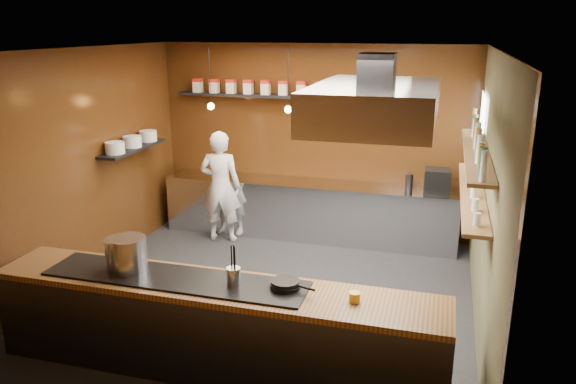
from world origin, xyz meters
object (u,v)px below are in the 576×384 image
(extractor_hood, at_px, (375,104))
(chef, at_px, (221,186))
(espresso_machine, at_px, (437,181))
(stockpot_large, at_px, (122,253))
(stockpot_small, at_px, (128,254))

(extractor_hood, xyz_separation_m, chef, (-2.58, 2.09, -1.64))
(extractor_hood, xyz_separation_m, espresso_machine, (0.64, 2.51, -1.42))
(stockpot_large, xyz_separation_m, espresso_machine, (2.93, 3.66, -0.02))
(espresso_machine, distance_m, chef, 3.26)
(extractor_hood, xyz_separation_m, stockpot_large, (-2.29, -1.15, -1.41))
(extractor_hood, bearing_deg, chef, 141.05)
(espresso_machine, xyz_separation_m, chef, (-3.22, -0.42, -0.21))
(stockpot_large, relative_size, stockpot_small, 0.90)
(chef, bearing_deg, stockpot_large, 88.79)
(chef, bearing_deg, stockpot_small, 90.22)
(extractor_hood, relative_size, chef, 1.15)
(stockpot_large, height_order, stockpot_small, stockpot_small)
(extractor_hood, bearing_deg, stockpot_large, -153.37)
(stockpot_small, bearing_deg, stockpot_large, 169.70)
(stockpot_large, relative_size, espresso_machine, 0.89)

